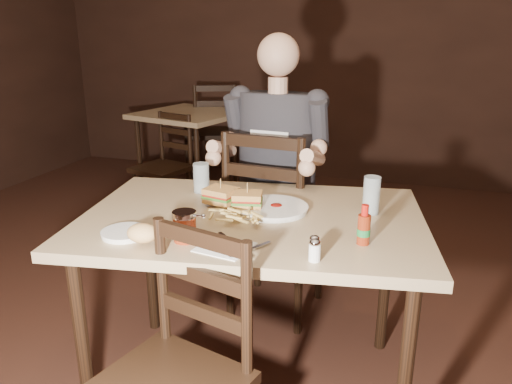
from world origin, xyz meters
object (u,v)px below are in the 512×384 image
(bg_table, at_px, (190,122))
(dinner_plate, at_px, (273,209))
(syrup_dispenser, at_px, (185,226))
(bg_chair_far, at_px, (215,133))
(glass_right, at_px, (371,195))
(hot_sauce, at_px, (364,224))
(glass_left, at_px, (201,178))
(bg_chair_near, at_px, (162,168))
(side_plate, at_px, (125,234))
(chair_far, at_px, (277,222))
(diner, at_px, (275,133))
(main_table, at_px, (252,233))

(bg_table, distance_m, dinner_plate, 2.55)
(bg_table, relative_size, syrup_dispenser, 9.19)
(bg_chair_far, bearing_deg, glass_right, 99.52)
(hot_sauce, bearing_deg, dinner_plate, 150.61)
(glass_left, relative_size, syrup_dispenser, 1.22)
(bg_chair_near, distance_m, side_plate, 2.24)
(bg_chair_near, distance_m, dinner_plate, 2.14)
(chair_far, bearing_deg, diner, 90.00)
(hot_sauce, relative_size, syrup_dispenser, 1.31)
(dinner_plate, bearing_deg, bg_table, 122.65)
(bg_table, xyz_separation_m, bg_chair_far, (0.00, 0.55, -0.20))
(bg_table, bearing_deg, side_plate, -69.34)
(diner, distance_m, syrup_dispenser, 0.89)
(dinner_plate, height_order, hot_sauce, hot_sauce)
(chair_far, bearing_deg, glass_right, 142.27)
(chair_far, bearing_deg, bg_chair_far, -55.40)
(bg_table, relative_size, diner, 1.05)
(chair_far, distance_m, bg_chair_far, 2.48)
(chair_far, distance_m, diner, 0.48)
(main_table, xyz_separation_m, side_plate, (-0.36, -0.32, 0.08))
(main_table, relative_size, dinner_plate, 5.23)
(hot_sauce, bearing_deg, chair_far, 123.82)
(syrup_dispenser, height_order, side_plate, syrup_dispenser)
(hot_sauce, bearing_deg, syrup_dispenser, -164.24)
(main_table, xyz_separation_m, hot_sauce, (0.44, -0.14, 0.14))
(dinner_plate, bearing_deg, bg_chair_near, 130.73)
(bg_chair_near, bearing_deg, bg_chair_far, 105.92)
(glass_left, relative_size, side_plate, 0.80)
(main_table, xyz_separation_m, dinner_plate, (0.06, 0.08, 0.08))
(bg_chair_far, relative_size, dinner_plate, 3.56)
(bg_table, relative_size, bg_chair_near, 1.18)
(dinner_plate, relative_size, side_plate, 1.70)
(diner, relative_size, hot_sauce, 6.67)
(bg_chair_far, distance_m, glass_left, 2.78)
(bg_chair_far, bearing_deg, dinner_plate, 92.74)
(bg_chair_near, distance_m, glass_left, 1.83)
(dinner_plate, bearing_deg, side_plate, -136.54)
(main_table, height_order, glass_right, glass_right)
(main_table, distance_m, bg_table, 2.58)
(bg_table, bearing_deg, dinner_plate, -57.35)
(chair_far, distance_m, side_plate, 1.03)
(bg_chair_far, xyz_separation_m, side_plate, (0.96, -3.09, 0.29))
(bg_table, distance_m, diner, 2.08)
(bg_chair_near, relative_size, glass_right, 5.59)
(chair_far, xyz_separation_m, syrup_dispenser, (-0.06, -0.92, 0.32))
(main_table, relative_size, bg_table, 1.47)
(bg_table, bearing_deg, hot_sauce, -53.41)
(chair_far, xyz_separation_m, glass_left, (-0.23, -0.42, 0.34))
(bg_chair_far, distance_m, dinner_plate, 3.04)
(dinner_plate, bearing_deg, syrup_dispenser, -117.97)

